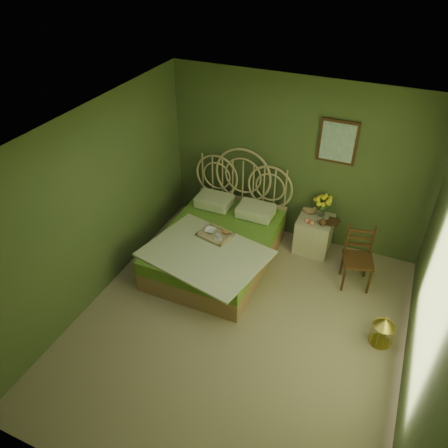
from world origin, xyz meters
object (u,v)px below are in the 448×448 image
at_px(bed, 218,243).
at_px(nightstand, 315,230).
at_px(birdcage, 382,331).
at_px(chair, 360,253).

height_order(bed, nightstand, bed).
relative_size(nightstand, birdcage, 2.52).
height_order(bed, chair, bed).
distance_m(bed, chair, 2.04).
relative_size(nightstand, chair, 1.10).
distance_m(bed, nightstand, 1.52).
bearing_deg(birdcage, nightstand, 129.46).
height_order(bed, birdcage, bed).
distance_m(chair, birdcage, 1.17).
bearing_deg(chair, birdcage, -78.43).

